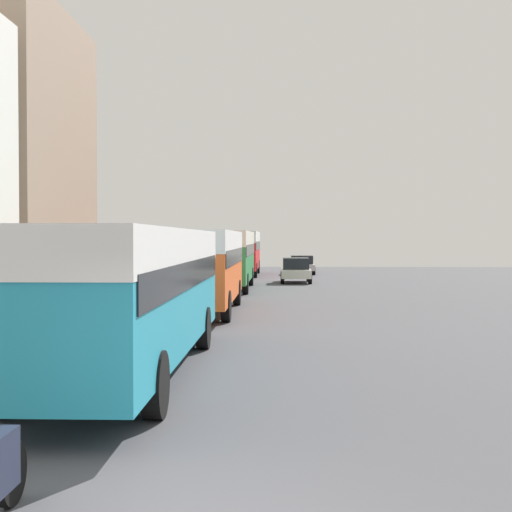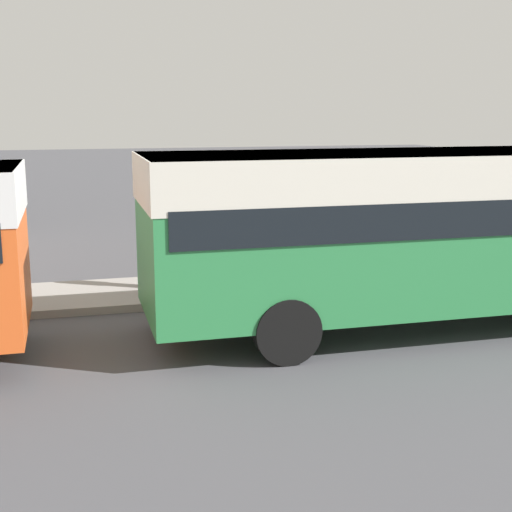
# 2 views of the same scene
# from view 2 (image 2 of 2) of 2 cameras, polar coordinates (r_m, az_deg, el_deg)

# --- Properties ---
(bus_third_in_line) EXTENTS (2.66, 10.15, 2.99)m
(bus_third_in_line) POSITION_cam_2_polar(r_m,az_deg,el_deg) (12.45, 14.83, 3.31)
(bus_third_in_line) COLOR #2D8447
(bus_third_in_line) RESTS_ON ground_plane
(pedestrian_near_curb) EXTENTS (0.34, 0.34, 1.79)m
(pedestrian_near_curb) POSITION_cam_2_polar(r_m,az_deg,el_deg) (14.34, -8.33, 1.12)
(pedestrian_near_curb) COLOR #232838
(pedestrian_near_curb) RESTS_ON sidewalk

